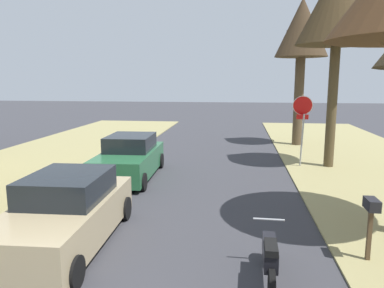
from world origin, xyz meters
name	(u,v)px	position (x,y,z in m)	size (l,w,h in m)	color
stop_sign_far	(302,116)	(4.21, 13.88, 2.17)	(0.82, 0.61, 2.94)	#9EA0A5
street_tree_right_mid_b	(338,4)	(5.37, 13.93, 6.54)	(3.21, 3.21, 8.21)	#4B3E27
street_tree_right_far	(302,31)	(4.84, 19.24, 6.18)	(2.81, 2.81, 7.88)	#4E3E2B
parked_sedan_tan	(66,213)	(-2.13, 5.49, 0.72)	(2.06, 4.45, 1.57)	tan
parked_sedan_green	(130,158)	(-2.43, 11.35, 0.72)	(2.06, 4.45, 1.57)	#28663D
parked_motorcycle	(270,257)	(2.20, 4.45, 0.48)	(0.60, 2.05, 0.97)	black
curbside_mailbox	(371,212)	(4.23, 5.48, 1.06)	(0.22, 0.44, 1.27)	brown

